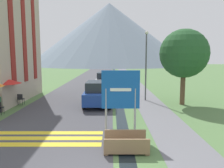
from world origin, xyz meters
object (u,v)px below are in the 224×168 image
(parked_car_near, at_px, (99,93))
(cafe_umbrella_middle_red, at_px, (6,81))
(cafe_chair_far_right, at_px, (21,98))
(cafe_chair_near_right, at_px, (0,107))
(tree_by_path, at_px, (185,54))
(streetlamp, at_px, (147,60))
(footbridge, at_px, (127,145))
(parked_car_far, at_px, (105,80))
(person_seated_near, at_px, (0,102))
(road_sign, at_px, (121,95))
(cafe_chair_far_left, at_px, (11,99))

(parked_car_near, height_order, cafe_umbrella_middle_red, cafe_umbrella_middle_red)
(cafe_umbrella_middle_red, bearing_deg, cafe_chair_far_right, 62.51)
(cafe_chair_near_right, xyz_separation_m, tree_by_path, (12.44, 3.01, 3.34))
(cafe_chair_near_right, bearing_deg, streetlamp, 35.10)
(footbridge, xyz_separation_m, parked_car_near, (-1.60, 7.90, 0.68))
(parked_car_near, height_order, parked_car_far, same)
(person_seated_near, height_order, tree_by_path, tree_by_path)
(road_sign, xyz_separation_m, tree_by_path, (4.98, 6.74, 1.92))
(parked_car_far, distance_m, cafe_chair_near_right, 13.36)
(footbridge, distance_m, person_seated_near, 9.83)
(footbridge, distance_m, tree_by_path, 10.19)
(footbridge, bearing_deg, cafe_chair_near_right, 145.64)
(cafe_umbrella_middle_red, bearing_deg, streetlamp, 16.17)
(cafe_chair_far_right, bearing_deg, person_seated_near, -119.34)
(cafe_chair_far_left, bearing_deg, tree_by_path, -13.84)
(cafe_umbrella_middle_red, bearing_deg, parked_car_far, 57.22)
(road_sign, xyz_separation_m, cafe_chair_far_left, (-7.95, 6.25, -1.42))
(parked_car_far, xyz_separation_m, cafe_chair_near_right, (-6.14, -11.86, -0.40))
(road_sign, relative_size, parked_car_near, 0.73)
(footbridge, relative_size, tree_by_path, 0.30)
(cafe_chair_far_right, bearing_deg, cafe_umbrella_middle_red, -134.43)
(cafe_chair_near_right, height_order, cafe_chair_far_right, same)
(cafe_chair_far_right, height_order, cafe_umbrella_middle_red, cafe_umbrella_middle_red)
(parked_car_far, height_order, streetlamp, streetlamp)
(parked_car_far, distance_m, cafe_umbrella_middle_red, 12.11)
(cafe_chair_near_right, xyz_separation_m, cafe_umbrella_middle_red, (-0.39, 1.71, 1.45))
(road_sign, xyz_separation_m, cafe_umbrella_middle_red, (-7.85, 5.45, 0.03))
(cafe_chair_far_left, distance_m, streetlamp, 10.96)
(cafe_chair_far_right, bearing_deg, parked_car_near, -18.13)
(parked_car_far, xyz_separation_m, person_seated_near, (-6.45, -11.28, -0.22))
(parked_car_far, height_order, cafe_umbrella_middle_red, cafe_umbrella_middle_red)
(parked_car_near, relative_size, tree_by_path, 0.73)
(streetlamp, bearing_deg, cafe_chair_near_right, -154.60)
(cafe_chair_far_right, xyz_separation_m, cafe_chair_far_left, (-0.66, -0.29, 0.00))
(person_seated_near, relative_size, tree_by_path, 0.22)
(parked_car_near, distance_m, tree_by_path, 7.07)
(cafe_chair_far_right, xyz_separation_m, tree_by_path, (12.26, 0.20, 3.34))
(cafe_chair_far_right, bearing_deg, cafe_chair_far_left, -173.15)
(parked_car_near, bearing_deg, cafe_chair_near_right, -155.94)
(parked_car_near, height_order, person_seated_near, parked_car_near)
(parked_car_near, bearing_deg, cafe_chair_far_right, 178.82)
(cafe_chair_far_left, height_order, streetlamp, streetlamp)
(footbridge, bearing_deg, person_seated_near, 143.85)
(parked_car_near, distance_m, parked_car_far, 9.17)
(footbridge, bearing_deg, road_sign, 96.08)
(cafe_chair_far_left, distance_m, person_seated_near, 1.95)
(cafe_chair_far_left, bearing_deg, road_sign, -54.21)
(footbridge, xyz_separation_m, cafe_chair_near_right, (-7.62, 5.21, 0.29))
(tree_by_path, bearing_deg, road_sign, -126.43)
(parked_car_far, relative_size, streetlamp, 0.71)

